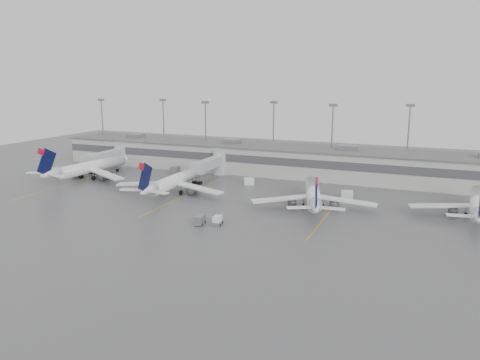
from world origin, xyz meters
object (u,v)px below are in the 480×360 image
at_px(jet_far_left, 88,167).
at_px(jet_mid_left, 174,181).
at_px(jet_mid_right, 313,194).
at_px(baggage_tug, 217,221).
at_px(jet_far_right, 478,204).

xyz_separation_m(jet_far_left, jet_mid_left, (30.47, -5.34, -0.21)).
distance_m(jet_mid_left, jet_mid_right, 34.56).
bearing_deg(jet_mid_right, jet_far_left, 159.93).
relative_size(jet_mid_right, baggage_tug, 10.30).
bearing_deg(jet_far_left, jet_far_right, 5.42).
bearing_deg(jet_far_left, baggage_tug, -19.74).
relative_size(jet_far_left, baggage_tug, 11.77).
bearing_deg(baggage_tug, jet_mid_left, 129.47).
bearing_deg(jet_far_right, jet_mid_right, -167.24).
bearing_deg(jet_far_left, jet_mid_right, 0.86).
distance_m(jet_far_right, baggage_tug, 52.48).
bearing_deg(jet_mid_left, jet_mid_right, -1.80).
bearing_deg(jet_far_right, baggage_tug, -149.31).
xyz_separation_m(jet_mid_left, jet_far_right, (66.95, 5.82, -0.25)).
xyz_separation_m(jet_mid_left, baggage_tug, (20.36, -18.22, -2.52)).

